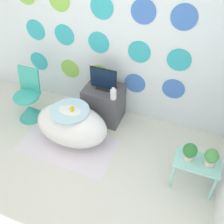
# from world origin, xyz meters

# --- Properties ---
(ground_plane) EXTENTS (12.00, 12.00, 0.00)m
(ground_plane) POSITION_xyz_m (0.00, 0.00, 0.00)
(ground_plane) COLOR silver
(wall_back_dotted) EXTENTS (4.81, 0.05, 2.60)m
(wall_back_dotted) POSITION_xyz_m (-0.00, 1.85, 1.30)
(wall_back_dotted) COLOR white
(wall_back_dotted) RESTS_ON ground_plane
(rug) EXTENTS (1.34, 0.74, 0.01)m
(rug) POSITION_xyz_m (-0.11, 0.84, 0.00)
(rug) COLOR silver
(rug) RESTS_ON ground_plane
(bathtub) EXTENTS (1.02, 0.63, 0.57)m
(bathtub) POSITION_xyz_m (-0.09, 0.98, 0.29)
(bathtub) COLOR white
(bathtub) RESTS_ON ground_plane
(rubber_duck) EXTENTS (0.06, 0.07, 0.08)m
(rubber_duck) POSITION_xyz_m (-0.05, 0.97, 0.61)
(rubber_duck) COLOR yellow
(rubber_duck) RESTS_ON bathtub
(chair) EXTENTS (0.40, 0.40, 0.81)m
(chair) POSITION_xyz_m (-0.93, 1.18, 0.26)
(chair) COLOR #38B2A3
(chair) RESTS_ON ground_plane
(tv_cabinet) EXTENTS (0.55, 0.44, 0.56)m
(tv_cabinet) POSITION_xyz_m (0.14, 1.58, 0.28)
(tv_cabinet) COLOR #4C4C51
(tv_cabinet) RESTS_ON ground_plane
(tv) EXTENTS (0.40, 0.12, 0.33)m
(tv) POSITION_xyz_m (0.14, 1.58, 0.71)
(tv) COLOR black
(tv) RESTS_ON tv_cabinet
(vase) EXTENTS (0.08, 0.08, 0.17)m
(vase) POSITION_xyz_m (0.35, 1.41, 0.64)
(vase) COLOR white
(vase) RESTS_ON tv_cabinet
(side_table) EXTENTS (0.51, 0.30, 0.44)m
(side_table) POSITION_xyz_m (1.60, 0.85, 0.36)
(side_table) COLOR #99E0D8
(side_table) RESTS_ON ground_plane
(potted_plant_left) EXTENTS (0.16, 0.16, 0.23)m
(potted_plant_left) POSITION_xyz_m (1.48, 0.85, 0.57)
(potted_plant_left) COLOR beige
(potted_plant_left) RESTS_ON side_table
(potted_plant_right) EXTENTS (0.16, 0.16, 0.22)m
(potted_plant_right) POSITION_xyz_m (1.71, 0.86, 0.56)
(potted_plant_right) COLOR beige
(potted_plant_right) RESTS_ON side_table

